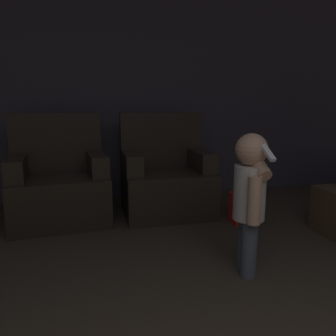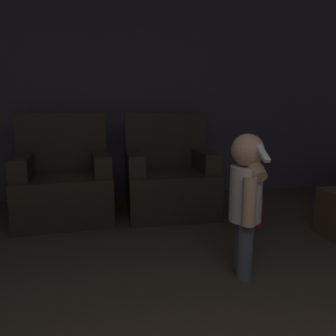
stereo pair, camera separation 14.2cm
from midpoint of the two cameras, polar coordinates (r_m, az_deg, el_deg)
The scene contains 5 objects.
wall_back at distance 4.04m, azimuth -8.84°, elevation 13.29°, with size 8.40×0.05×2.60m.
armchair_left at distance 3.41m, azimuth -19.53°, elevation -2.67°, with size 0.96×0.86×1.04m.
armchair_right at distance 3.45m, azimuth -1.60°, elevation -1.87°, with size 0.89×0.78×1.04m.
person_toddler at distance 2.17m, azimuth 12.30°, elevation -4.28°, with size 0.21×0.36×0.94m.
toy_backpack at distance 3.22m, azimuth 11.79°, elevation -6.89°, with size 0.23×0.21×0.30m.
Camera 1 is at (-0.40, 0.49, 1.11)m, focal length 35.00 mm.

